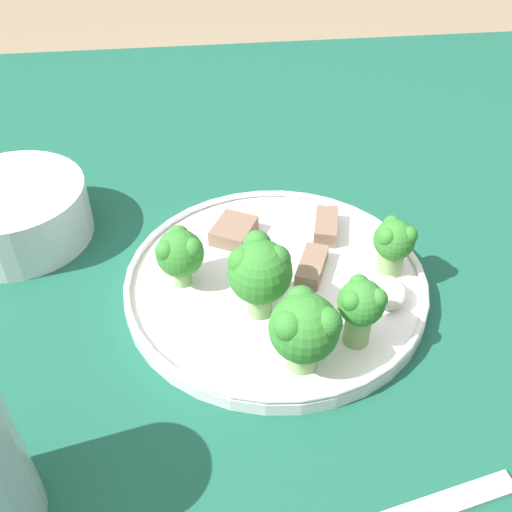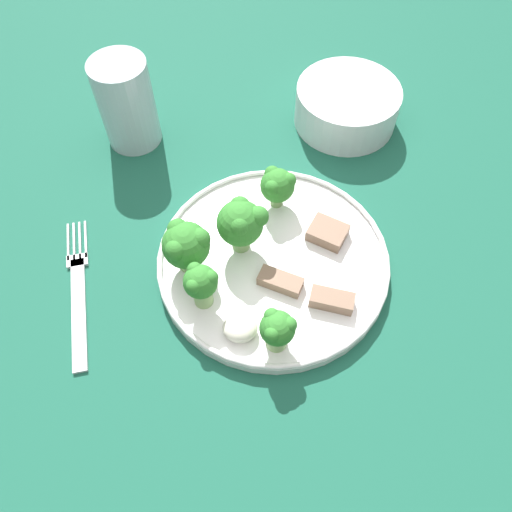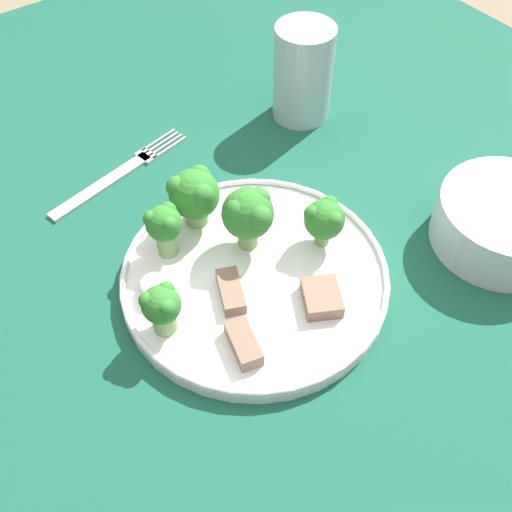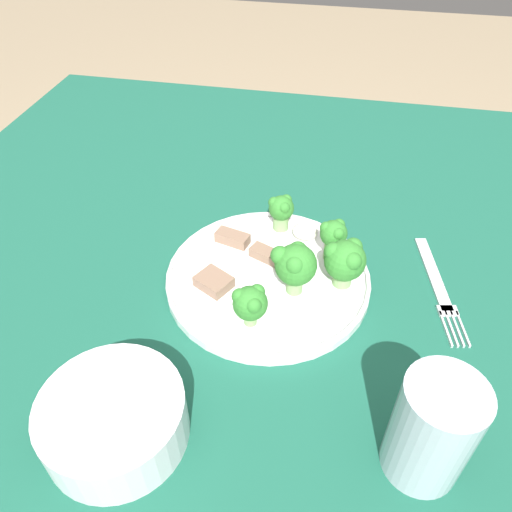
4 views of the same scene
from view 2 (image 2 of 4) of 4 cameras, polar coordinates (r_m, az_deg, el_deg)
The scene contains 15 objects.
ground_plane at distance 1.28m, azimuth -0.80°, elevation -18.78°, with size 8.00×8.00×0.00m, color #9E896B.
table at distance 0.65m, azimuth -1.50°, elevation -4.70°, with size 1.22×1.17×0.76m.
dinner_plate at distance 0.56m, azimuth 1.96°, elevation -0.52°, with size 0.26×0.26×0.02m.
fork at distance 0.59m, azimuth -19.63°, elevation -3.90°, with size 0.06×0.19×0.00m.
cream_bowl at distance 0.72m, azimuth 10.29°, elevation 16.45°, with size 0.14×0.14×0.05m.
drinking_glass at distance 0.69m, azimuth -14.45°, elevation 16.11°, with size 0.07×0.07×0.12m.
broccoli_floret_near_rim_left at distance 0.54m, azimuth -1.40°, elevation 3.81°, with size 0.05×0.05×0.07m.
broccoli_floret_center_left at distance 0.50m, azimuth -6.33°, elevation -3.12°, with size 0.04×0.04×0.06m.
broccoli_floret_back_left at distance 0.49m, azimuth 2.45°, elevation -8.38°, with size 0.04×0.04×0.05m.
broccoli_floret_front_left at distance 0.58m, azimuth 2.47°, elevation 8.09°, with size 0.04×0.04×0.05m.
broccoli_floret_center_back at distance 0.53m, azimuth -8.02°, elevation 1.26°, with size 0.05×0.05×0.06m.
meat_slice_front_slice at distance 0.54m, azimuth 2.80°, elevation -2.92°, with size 0.05×0.04×0.01m.
meat_slice_middle_slice at distance 0.58m, azimuth 8.19°, elevation 2.67°, with size 0.05×0.05×0.02m.
meat_slice_rear_slice at distance 0.53m, azimuth 8.66°, elevation -5.00°, with size 0.05×0.03×0.02m.
sauce_dollop at distance 0.51m, azimuth -2.19°, elevation -8.20°, with size 0.04×0.03×0.02m.
Camera 2 is at (0.01, -0.30, 1.24)m, focal length 35.00 mm.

